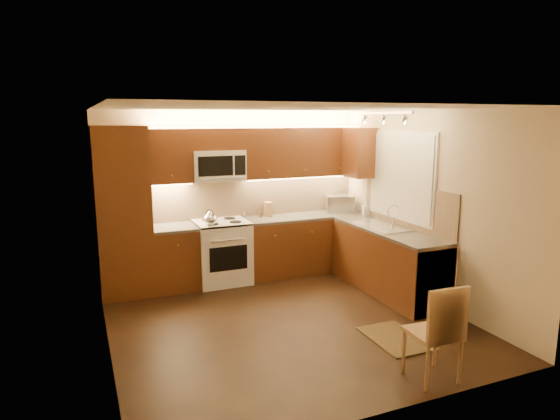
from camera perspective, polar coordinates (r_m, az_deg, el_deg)
name	(u,v)px	position (r m, az deg, el deg)	size (l,w,h in m)	color
floor	(286,321)	(5.97, 0.74, -12.91)	(4.00, 4.00, 0.01)	black
ceiling	(287,108)	(5.47, 0.81, 11.85)	(4.00, 4.00, 0.01)	beige
wall_back	(234,194)	(7.43, -5.42, 1.83)	(4.00, 0.01, 2.50)	#C2AE8E
wall_front	(390,268)	(3.89, 12.72, -6.60)	(4.00, 0.01, 2.50)	#C2AE8E
wall_left	(102,235)	(5.14, -20.13, -2.78)	(0.01, 4.00, 2.50)	#C2AE8E
wall_right	(427,207)	(6.63, 16.82, 0.34)	(0.01, 4.00, 2.50)	#C2AE8E
pantry	(123,212)	(6.85, -17.91, -0.26)	(0.70, 0.60, 2.30)	#4F2010
base_cab_back_left	(175,259)	(7.09, -12.24, -5.59)	(0.62, 0.60, 0.86)	#4F2010
counter_back_left	(173,228)	(6.98, -12.39, -2.04)	(0.62, 0.60, 0.04)	#3A3734
base_cab_back_right	(304,244)	(7.70, 2.79, -4.05)	(1.92, 0.60, 0.86)	#4F2010
counter_back_right	(304,217)	(7.60, 2.82, -0.77)	(1.92, 0.60, 0.04)	#3A3734
base_cab_right	(387,262)	(6.95, 12.42, -5.94)	(0.60, 2.00, 0.86)	#4F2010
counter_right	(388,230)	(6.83, 12.58, -2.33)	(0.60, 2.00, 0.04)	#3A3734
dishwasher	(420,277)	(6.42, 16.04, -7.52)	(0.58, 0.60, 0.84)	silver
backsplash_back	(256,196)	(7.54, -2.85, 1.61)	(3.30, 0.02, 0.60)	tan
backsplash_right	(407,206)	(6.94, 14.64, 0.48)	(0.02, 2.00, 0.60)	tan
upper_cab_back_left	(169,156)	(6.96, -12.91, 6.19)	(0.62, 0.35, 0.75)	#4F2010
upper_cab_back_right	(301,152)	(7.58, 2.48, 6.80)	(1.92, 0.35, 0.75)	#4F2010
upper_cab_bridge	(217,139)	(7.10, -7.44, 8.23)	(0.76, 0.35, 0.31)	#4F2010
upper_cab_right_corner	(359,152)	(7.58, 9.27, 6.67)	(0.35, 0.50, 0.75)	#4F2010
stove	(222,252)	(7.21, -6.81, -4.90)	(0.76, 0.65, 0.92)	silver
microwave	(218,165)	(7.11, -7.34, 5.21)	(0.76, 0.38, 0.44)	silver
window_frame	(401,176)	(7.00, 14.01, 3.90)	(0.03, 1.44, 1.24)	silver
window_blinds	(400,176)	(6.99, 13.88, 3.90)	(0.02, 1.36, 1.16)	silver
sink	(382,221)	(6.93, 11.89, -1.31)	(0.52, 0.86, 0.15)	silver
faucet	(393,215)	(7.02, 13.13, -0.58)	(0.20, 0.04, 0.30)	silver
track_light_bar	(384,113)	(6.58, 12.06, 11.08)	(0.04, 1.20, 0.03)	silver
kettle	(210,217)	(6.83, -8.22, -0.86)	(0.20, 0.20, 0.23)	silver
toaster_oven	(339,203)	(7.94, 6.91, 0.79)	(0.44, 0.33, 0.27)	silver
knife_block	(268,209)	(7.52, -1.42, 0.12)	(0.10, 0.16, 0.22)	#B0834F
spice_jar_a	(244,214)	(7.46, -4.19, -0.50)	(0.04, 0.04, 0.09)	silver
spice_jar_b	(260,214)	(7.44, -2.34, -0.50)	(0.04, 0.04, 0.09)	brown
spice_jar_c	(266,212)	(7.59, -1.71, -0.23)	(0.05, 0.05, 0.10)	silver
spice_jar_d	(266,212)	(7.59, -1.71, -0.23)	(0.05, 0.05, 0.10)	#965C2D
soap_bottle	(366,208)	(7.70, 10.04, 0.20)	(0.10, 0.10, 0.22)	silver
rug	(395,338)	(5.68, 13.36, -14.42)	(0.53, 0.80, 0.01)	black
dining_chair	(433,331)	(4.82, 17.48, -13.33)	(0.42, 0.42, 0.94)	#B0834F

